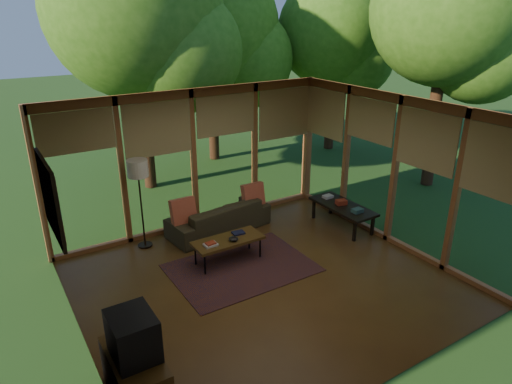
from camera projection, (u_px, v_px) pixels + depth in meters
floor at (265, 282)px, 7.24m from camera, size 5.50×5.50×0.00m
ceiling at (266, 113)px, 6.24m from camera, size 5.50×5.50×0.00m
wall_left at (71, 253)px, 5.38m from camera, size 0.04×5.00×2.70m
wall_front at (396, 284)px, 4.77m from camera, size 5.50×0.04×2.70m
window_wall_back at (194, 160)px, 8.70m from camera, size 5.50×0.12×2.70m
window_wall_right at (395, 171)px, 8.10m from camera, size 0.12×5.00×2.70m
exterior_lawn at (325, 123)px, 17.49m from camera, size 40.00×40.00×0.00m
tree_nw at (134, 9)px, 9.73m from camera, size 3.87×3.87×5.98m
tree_ne at (208, 29)px, 12.06m from camera, size 3.77×3.77×5.44m
tree_se at (449, 8)px, 9.79m from camera, size 3.38×3.38×5.76m
tree_far at (331, 32)px, 12.95m from camera, size 3.08×3.08×4.99m
rug at (242, 268)px, 7.63m from camera, size 2.30×1.63×0.01m
sofa at (219, 217)px, 8.82m from camera, size 2.08×1.01×0.58m
pillow_left at (183, 211)px, 8.29m from camera, size 0.46×0.24×0.48m
pillow_right at (253, 195)px, 9.04m from camera, size 0.45×0.24×0.47m
ct_book_lower at (211, 245)px, 7.46m from camera, size 0.22×0.17×0.03m
ct_book_upper at (211, 243)px, 7.45m from camera, size 0.17×0.13×0.03m
ct_book_side at (238, 233)px, 7.86m from camera, size 0.22×0.18×0.03m
ct_bowl at (233, 239)px, 7.62m from camera, size 0.16×0.16×0.07m
media_cabinet at (136, 378)px, 4.95m from camera, size 0.50×1.00×0.60m
television at (133, 336)px, 4.76m from camera, size 0.45×0.55×0.50m
console_book_a at (357, 211)px, 8.62m from camera, size 0.21×0.15×0.07m
console_book_b at (341, 202)px, 8.97m from camera, size 0.23×0.19×0.09m
console_book_c at (328, 197)px, 9.29m from camera, size 0.20×0.15×0.05m
floor_lamp at (138, 173)px, 7.83m from camera, size 0.36×0.36×1.65m
coffee_table at (228, 241)px, 7.70m from camera, size 1.20×0.50×0.43m
side_console at (343, 207)px, 8.96m from camera, size 0.60×1.40×0.46m
wall_painting at (50, 198)px, 6.42m from camera, size 0.06×1.35×1.15m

